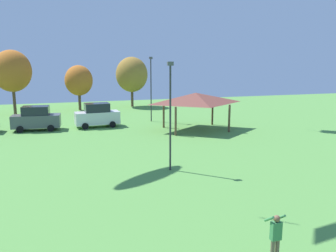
{
  "coord_description": "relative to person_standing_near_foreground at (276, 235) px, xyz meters",
  "views": [
    {
      "loc": [
        -2.73,
        2.44,
        6.85
      ],
      "look_at": [
        1.22,
        15.5,
        4.24
      ],
      "focal_mm": 38.0,
      "sensor_mm": 36.0,
      "label": 1
    }
  ],
  "objects": [
    {
      "name": "treeline_tree_2",
      "position": [
        -12.2,
        37.67,
        4.29
      ],
      "size": [
        4.61,
        4.61,
        7.84
      ],
      "color": "brown",
      "rests_on": "ground"
    },
    {
      "name": "light_post_0",
      "position": [
        -0.38,
        10.78,
        2.73
      ],
      "size": [
        0.36,
        0.2,
        6.65
      ],
      "color": "#2D2D33",
      "rests_on": "ground"
    },
    {
      "name": "park_pavilion",
      "position": [
        5.67,
        22.12,
        2.08
      ],
      "size": [
        6.82,
        5.0,
        3.6
      ],
      "color": "brown",
      "rests_on": "ground"
    },
    {
      "name": "person_standing_near_foreground",
      "position": [
        0.0,
        0.0,
        0.0
      ],
      "size": [
        0.52,
        0.51,
        1.77
      ],
      "rotation": [
        0.0,
        0.0,
        0.15
      ],
      "color": "brown",
      "rests_on": "ground"
    },
    {
      "name": "treeline_tree_3",
      "position": [
        -4.3,
        39.05,
        2.92
      ],
      "size": [
        3.63,
        3.63,
        5.94
      ],
      "color": "brown",
      "rests_on": "ground"
    },
    {
      "name": "light_post_1",
      "position": [
        2.73,
        27.93,
        2.9
      ],
      "size": [
        0.36,
        0.2,
        6.98
      ],
      "color": "#2D2D33",
      "rests_on": "ground"
    },
    {
      "name": "treeline_tree_4",
      "position": [
        3.07,
        40.38,
        3.55
      ],
      "size": [
        4.48,
        4.48,
        7.03
      ],
      "color": "brown",
      "rests_on": "ground"
    },
    {
      "name": "parked_car_second_from_left",
      "position": [
        -9.05,
        26.25,
        0.16
      ],
      "size": [
        4.55,
        2.21,
        2.35
      ],
      "rotation": [
        0.0,
        0.0,
        -0.08
      ],
      "color": "#4C5156",
      "rests_on": "ground"
    },
    {
      "name": "parked_car_third_from_left",
      "position": [
        -3.27,
        26.32,
        0.18
      ],
      "size": [
        4.46,
        2.19,
        2.41
      ],
      "rotation": [
        0.0,
        0.0,
        0.07
      ],
      "color": "silver",
      "rests_on": "ground"
    }
  ]
}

